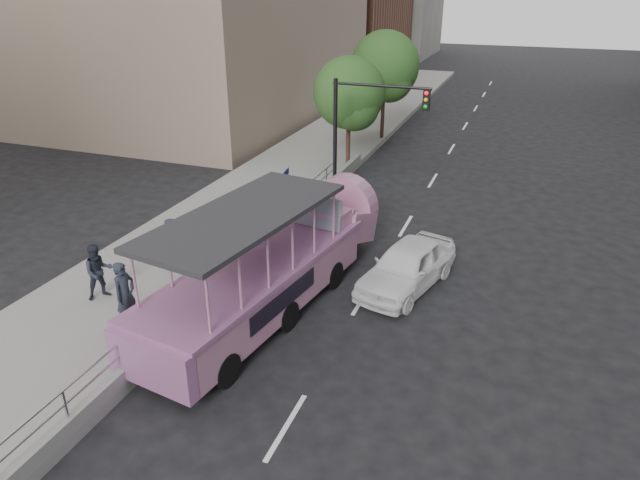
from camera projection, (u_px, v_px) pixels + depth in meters
ground at (282, 365)px, 14.69m from camera, size 160.00×160.00×0.00m
sidewalk at (254, 201)px, 24.95m from camera, size 5.50×80.00×0.30m
kerb_wall at (214, 291)px, 17.18m from camera, size 0.24×30.00×0.36m
guardrail at (212, 272)px, 16.90m from camera, size 0.07×22.00×0.71m
duck_boat at (275, 264)px, 17.07m from camera, size 4.01×10.56×3.42m
car at (407, 266)px, 18.08m from camera, size 2.87×4.73×1.51m
pedestrian_near at (125, 295)px, 15.43m from camera, size 0.53×0.75×1.93m
pedestrian_mid at (99, 272)px, 16.86m from camera, size 1.03×1.07×1.73m
pedestrian_far at (173, 243)px, 18.67m from camera, size 0.74×0.95×1.72m
parking_sign at (287, 199)px, 20.59m from camera, size 0.12×0.65×2.89m
traffic_signal at (362, 121)px, 24.39m from camera, size 4.20×0.32×5.20m
street_tree_near at (351, 96)px, 27.67m from camera, size 3.52×3.52×5.72m
street_tree_far at (386, 69)px, 32.51m from camera, size 3.97×3.97×6.45m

